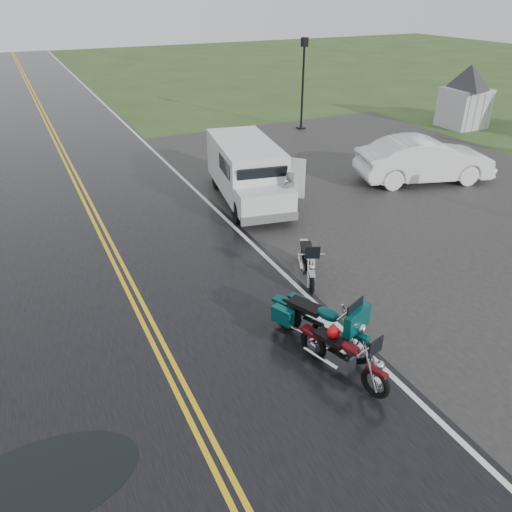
{
  "coord_description": "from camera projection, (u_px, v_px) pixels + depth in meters",
  "views": [
    {
      "loc": [
        -1.82,
        -7.45,
        6.71
      ],
      "look_at": [
        2.8,
        2.0,
        1.0
      ],
      "focal_mm": 35.0,
      "sensor_mm": 36.0,
      "label": 1
    }
  ],
  "objects": [
    {
      "name": "visitor_center",
      "position": [
        469.0,
        80.0,
        25.83
      ],
      "size": [
        16.0,
        10.0,
        4.8
      ],
      "primitive_type": null,
      "color": "#A8AAAD",
      "rests_on": "ground"
    },
    {
      "name": "person_at_van",
      "position": [
        288.0,
        198.0,
        15.76
      ],
      "size": [
        0.67,
        0.53,
        1.63
      ],
      "primitive_type": "imported",
      "rotation": [
        0.0,
        0.0,
        3.39
      ],
      "color": "#4E4F53",
      "rests_on": "ground"
    },
    {
      "name": "ground",
      "position": [
        173.0,
        374.0,
        9.78
      ],
      "size": [
        120.0,
        120.0,
        0.0
      ],
      "primitive_type": "plane",
      "color": "#2D471E",
      "rests_on": "ground"
    },
    {
      "name": "motorcycle_red",
      "position": [
        377.0,
        373.0,
        8.92
      ],
      "size": [
        1.3,
        2.2,
        1.23
      ],
      "primitive_type": null,
      "rotation": [
        0.0,
        0.0,
        0.28
      ],
      "color": "#4F090E",
      "rests_on": "ground"
    },
    {
      "name": "van_white",
      "position": [
        237.0,
        193.0,
        15.52
      ],
      "size": [
        2.88,
        5.55,
        2.07
      ],
      "primitive_type": null,
      "rotation": [
        0.0,
        0.0,
        -0.18
      ],
      "color": "silver",
      "rests_on": "ground"
    },
    {
      "name": "sedan_white",
      "position": [
        424.0,
        161.0,
        19.01
      ],
      "size": [
        5.39,
        3.15,
        1.68
      ],
      "primitive_type": "imported",
      "rotation": [
        0.0,
        0.0,
        1.28
      ],
      "color": "silver",
      "rests_on": "ground"
    },
    {
      "name": "motorcycle_teal",
      "position": [
        358.0,
        337.0,
        9.69
      ],
      "size": [
        1.74,
        2.54,
        1.41
      ],
      "primitive_type": null,
      "rotation": [
        0.0,
        0.0,
        0.4
      ],
      "color": "#053C3B",
      "rests_on": "ground"
    },
    {
      "name": "parking_pad",
      "position": [
        424.0,
        197.0,
        17.97
      ],
      "size": [
        14.0,
        24.0,
        0.03
      ],
      "primitive_type": "cube",
      "color": "black",
      "rests_on": "ground"
    },
    {
      "name": "motorcycle_silver",
      "position": [
        312.0,
        274.0,
        12.01
      ],
      "size": [
        1.52,
        2.16,
        1.21
      ],
      "primitive_type": null,
      "rotation": [
        0.0,
        0.0,
        -0.43
      ],
      "color": "#A0A4A8",
      "rests_on": "ground"
    },
    {
      "name": "lamp_post_far_right",
      "position": [
        303.0,
        85.0,
        25.42
      ],
      "size": [
        0.39,
        0.39,
        4.56
      ],
      "primitive_type": null,
      "color": "black",
      "rests_on": "ground"
    },
    {
      "name": "road",
      "position": [
        86.0,
        200.0,
        17.67
      ],
      "size": [
        8.0,
        100.0,
        0.04
      ],
      "primitive_type": "cube",
      "color": "black",
      "rests_on": "ground"
    }
  ]
}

